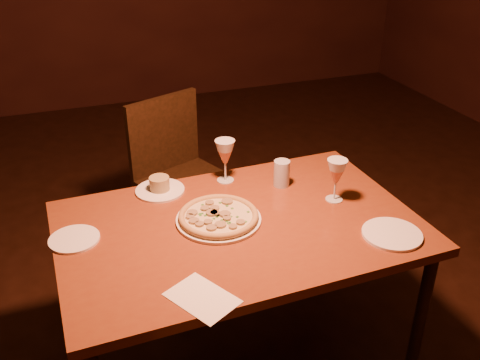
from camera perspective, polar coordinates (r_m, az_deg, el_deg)
name	(u,v)px	position (r m, az deg, el deg)	size (l,w,h in m)	color
floor	(242,351)	(2.57, 0.20, -17.75)	(7.00, 7.00, 0.00)	black
dining_table	(239,237)	(2.09, -0.12, -6.15)	(1.38, 0.91, 0.73)	brown
chair_far	(180,173)	(2.91, -6.44, 0.77)	(0.57, 0.57, 0.91)	black
pizza_plate	(219,217)	(2.07, -2.30, -3.93)	(0.33, 0.33, 0.04)	white
ramekin_saucer	(160,187)	(2.29, -8.56, -0.72)	(0.21, 0.21, 0.07)	white
wine_glass_far	(225,161)	(2.32, -1.59, 2.04)	(0.09, 0.09, 0.19)	#C77252
wine_glass_right	(336,180)	(2.20, 10.18, -0.02)	(0.08, 0.08, 0.18)	#C77252
water_tumbler	(282,173)	(2.30, 4.47, 0.72)	(0.07, 0.07, 0.12)	#B1B8C1
side_plate_left	(74,239)	(2.06, -17.26, -6.04)	(0.18, 0.18, 0.01)	white
side_plate_near	(392,234)	(2.07, 15.90, -5.57)	(0.22, 0.22, 0.01)	white
menu_card	(202,298)	(1.72, -4.05, -12.44)	(0.15, 0.22, 0.00)	white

